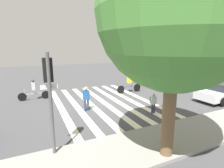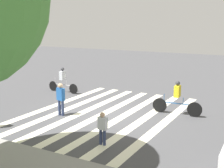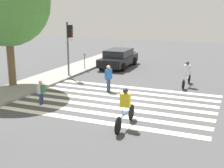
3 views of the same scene
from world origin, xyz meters
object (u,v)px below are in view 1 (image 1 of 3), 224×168
object	(u,v)px
street_tree	(176,13)
traffic_light	(49,85)
pedestrian_adult_blue_shirt	(86,97)
pedestrian_child_with_backpack	(153,102)
cyclist_far_lane	(129,83)
car_parked_far_curb	(224,91)
cyclist_mid_street	(34,89)

from	to	relation	value
street_tree	traffic_light	bearing A→B (deg)	-27.38
pedestrian_adult_blue_shirt	pedestrian_child_with_backpack	bearing A→B (deg)	-14.36
pedestrian_child_with_backpack	traffic_light	bearing A→B (deg)	23.98
pedestrian_child_with_backpack	cyclist_far_lane	size ratio (longest dim) A/B	0.51
traffic_light	car_parked_far_curb	distance (m)	12.86
car_parked_far_curb	pedestrian_child_with_backpack	bearing A→B (deg)	-2.66
traffic_light	cyclist_far_lane	distance (m)	10.10
pedestrian_adult_blue_shirt	cyclist_far_lane	bearing A→B (deg)	46.78
street_tree	pedestrian_child_with_backpack	world-z (taller)	street_tree
traffic_light	pedestrian_child_with_backpack	world-z (taller)	traffic_light
traffic_light	street_tree	distance (m)	4.81
cyclist_mid_street	car_parked_far_curb	world-z (taller)	cyclist_mid_street
pedestrian_adult_blue_shirt	car_parked_far_curb	distance (m)	10.37
street_tree	cyclist_far_lane	bearing A→B (deg)	-112.18
pedestrian_adult_blue_shirt	pedestrian_child_with_backpack	distance (m)	4.16
street_tree	pedestrian_adult_blue_shirt	size ratio (longest dim) A/B	4.85
pedestrian_child_with_backpack	car_parked_far_curb	world-z (taller)	car_parked_far_curb
car_parked_far_curb	street_tree	bearing A→B (deg)	20.87
cyclist_far_lane	street_tree	bearing A→B (deg)	66.15
street_tree	cyclist_mid_street	size ratio (longest dim) A/B	3.32
traffic_light	cyclist_mid_street	size ratio (longest dim) A/B	1.67
pedestrian_adult_blue_shirt	traffic_light	bearing A→B (deg)	-105.56
pedestrian_adult_blue_shirt	car_parked_far_curb	world-z (taller)	pedestrian_adult_blue_shirt
pedestrian_child_with_backpack	cyclist_far_lane	xyz separation A→B (m)	(-1.21, -4.93, 0.15)
pedestrian_adult_blue_shirt	pedestrian_child_with_backpack	size ratio (longest dim) A/B	1.26
cyclist_far_lane	cyclist_mid_street	world-z (taller)	cyclist_far_lane
traffic_light	pedestrian_adult_blue_shirt	size ratio (longest dim) A/B	2.44
cyclist_far_lane	car_parked_far_curb	world-z (taller)	cyclist_far_lane
cyclist_mid_street	cyclist_far_lane	bearing A→B (deg)	174.03
cyclist_far_lane	traffic_light	bearing A→B (deg)	41.30
cyclist_far_lane	cyclist_mid_street	bearing A→B (deg)	-10.35
traffic_light	car_parked_far_curb	world-z (taller)	traffic_light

